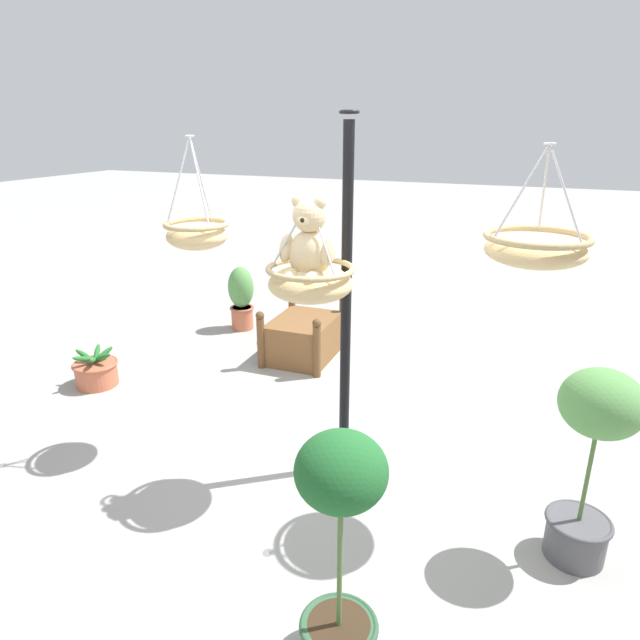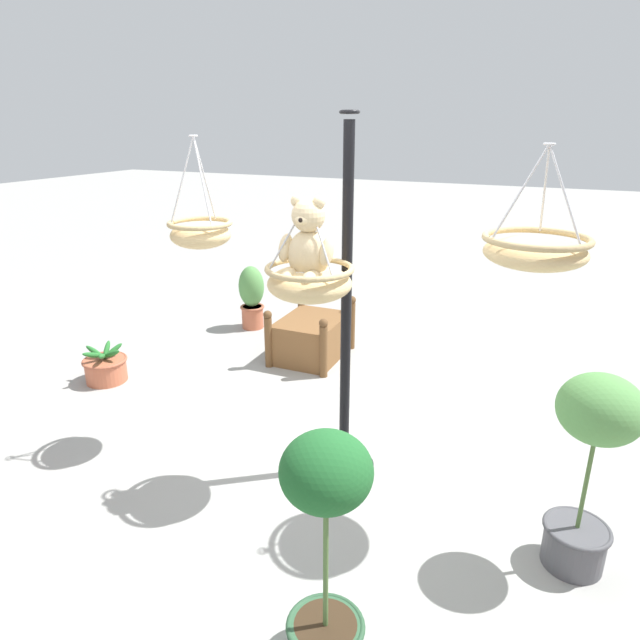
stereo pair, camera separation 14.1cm
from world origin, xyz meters
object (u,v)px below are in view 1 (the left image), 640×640
hanging_basket_left_high (536,248)px  hanging_basket_with_teddy (310,281)px  hanging_basket_right_low (197,234)px  wooden_planter_box (304,336)px  potted_plant_small_succulent (96,371)px  potted_plant_fern_front (593,450)px  display_pole_central (345,373)px  potted_plant_tall_leafy (340,536)px  teddy_bear (308,245)px  potted_plant_conical_shrub (241,297)px

hanging_basket_left_high → hanging_basket_with_teddy: bearing=7.4°
hanging_basket_right_low → wooden_planter_box: 2.27m
hanging_basket_with_teddy → potted_plant_small_succulent: 2.90m
wooden_planter_box → potted_plant_small_succulent: wooden_planter_box is taller
hanging_basket_with_teddy → potted_plant_fern_front: 1.85m
display_pole_central → wooden_planter_box: 2.10m
display_pole_central → hanging_basket_with_teddy: display_pole_central is taller
wooden_planter_box → potted_plant_small_succulent: bearing=40.6°
potted_plant_fern_front → hanging_basket_left_high: bearing=-28.8°
potted_plant_tall_leafy → hanging_basket_right_low: bearing=-41.4°
hanging_basket_left_high → potted_plant_fern_front: size_ratio=0.54×
teddy_bear → potted_plant_fern_front: (-1.69, 0.05, -0.98)m
hanging_basket_right_low → potted_plant_conical_shrub: bearing=-65.9°
potted_plant_conical_shrub → potted_plant_fern_front: bearing=144.9°
hanging_basket_with_teddy → hanging_basket_right_low: size_ratio=0.82×
hanging_basket_right_low → wooden_planter_box: size_ratio=0.85×
teddy_bear → potted_plant_small_succulent: 3.01m
display_pole_central → potted_plant_conical_shrub: 3.11m
potted_plant_tall_leafy → potted_plant_small_succulent: size_ratio=2.86×
hanging_basket_right_low → wooden_planter_box: (-0.02, -1.77, -1.42)m
potted_plant_tall_leafy → hanging_basket_with_teddy: bearing=-61.6°
potted_plant_fern_front → hanging_basket_with_teddy: bearing=-2.4°
hanging_basket_right_low → potted_plant_tall_leafy: bearing=138.6°
teddy_bear → potted_plant_small_succulent: bearing=-14.6°
hanging_basket_right_low → hanging_basket_with_teddy: bearing=167.5°
teddy_bear → potted_plant_conical_shrub: (1.97, -2.52, -1.29)m
display_pole_central → potted_plant_fern_front: bearing=168.2°
hanging_basket_with_teddy → potted_plant_fern_front: bearing=177.6°
potted_plant_fern_front → potted_plant_conical_shrub: (3.66, -2.57, -0.31)m
teddy_bear → potted_plant_fern_front: 1.95m
potted_plant_fern_front → potted_plant_small_succulent: (4.19, -0.70, -0.57)m
wooden_planter_box → potted_plant_fern_front: bearing=141.9°
hanging_basket_left_high → potted_plant_fern_front: hanging_basket_left_high is taller
hanging_basket_left_high → wooden_planter_box: 3.22m
hanging_basket_left_high → display_pole_central: bearing=-4.4°
hanging_basket_right_low → display_pole_central: bearing=-177.9°
potted_plant_fern_front → potted_plant_tall_leafy: 1.53m
hanging_basket_right_low → potted_plant_fern_front: bearing=173.9°
teddy_bear → potted_plant_fern_front: teddy_bear is taller
potted_plant_fern_front → potted_plant_small_succulent: 4.29m
potted_plant_tall_leafy → potted_plant_conical_shrub: bearing=-54.7°
teddy_bear → wooden_planter_box: size_ratio=0.58×
display_pole_central → potted_plant_conical_shrub: bearing=-46.7°
hanging_basket_with_teddy → wooden_planter_box: hanging_basket_with_teddy is taller
potted_plant_fern_front → potted_plant_tall_leafy: size_ratio=0.98×
teddy_bear → wooden_planter_box: 2.64m
potted_plant_small_succulent → hanging_basket_right_low: bearing=165.0°
teddy_bear → wooden_planter_box: teddy_bear is taller
hanging_basket_with_teddy → hanging_basket_left_high: hanging_basket_left_high is taller
display_pole_central → potted_plant_fern_front: display_pole_central is taller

